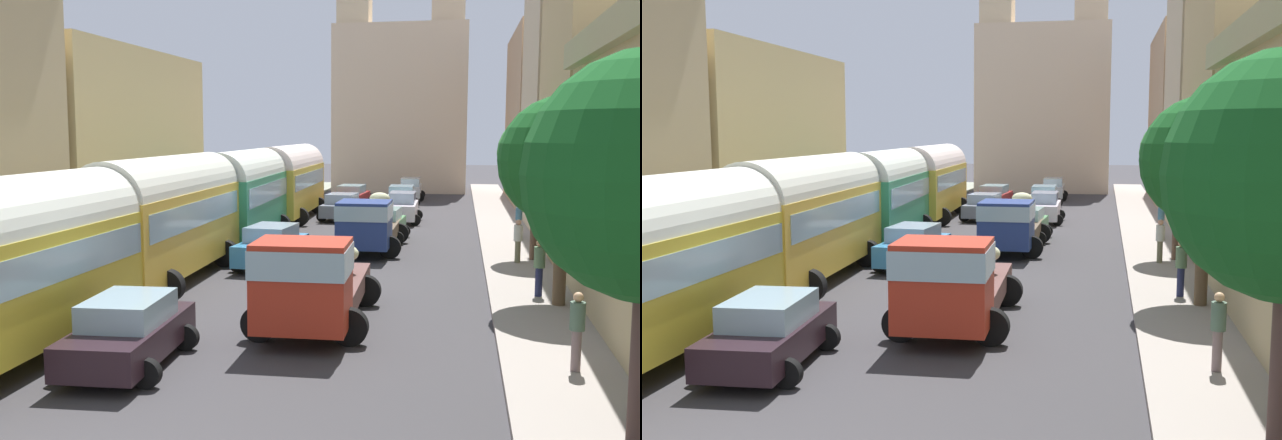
{
  "view_description": "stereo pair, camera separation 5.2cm",
  "coord_description": "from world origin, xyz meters",
  "views": [
    {
      "loc": [
        5.06,
        -7.38,
        5.08
      ],
      "look_at": [
        0.0,
        18.86,
        1.81
      ],
      "focal_mm": 40.95,
      "sensor_mm": 36.0,
      "label": 1
    },
    {
      "loc": [
        5.12,
        -7.37,
        5.08
      ],
      "look_at": [
        0.0,
        18.86,
        1.81
      ],
      "focal_mm": 40.95,
      "sensor_mm": 36.0,
      "label": 2
    }
  ],
  "objects": [
    {
      "name": "ground_plane",
      "position": [
        0.0,
        27.0,
        0.0
      ],
      "size": [
        154.0,
        154.0,
        0.0
      ],
      "primitive_type": "plane",
      "color": "#3A383B"
    },
    {
      "name": "sidewalk_left",
      "position": [
        -7.25,
        27.0,
        0.07
      ],
      "size": [
        2.5,
        70.0,
        0.14
      ],
      "primitive_type": "cube",
      "color": "gray",
      "rests_on": "ground"
    },
    {
      "name": "sidewalk_right",
      "position": [
        7.25,
        27.0,
        0.07
      ],
      "size": [
        2.5,
        70.0,
        0.14
      ],
      "primitive_type": "cube",
      "color": "#A0958C",
      "rests_on": "ground"
    },
    {
      "name": "building_left_2",
      "position": [
        -10.69,
        23.37,
        4.33
      ],
      "size": [
        4.38,
        13.21,
        8.66
      ],
      "color": "tan",
      "rests_on": "ground"
    },
    {
      "name": "building_right_2",
      "position": [
        10.91,
        22.66,
        5.98
      ],
      "size": [
        5.31,
        9.6,
        11.9
      ],
      "color": "tan",
      "rests_on": "ground"
    },
    {
      "name": "building_right_3",
      "position": [
        10.81,
        33.09,
        6.99
      ],
      "size": [
        4.62,
        9.31,
        13.98
      ],
      "color": "#CAB38F",
      "rests_on": "ground"
    },
    {
      "name": "building_right_4",
      "position": [
        11.05,
        46.09,
        5.95
      ],
      "size": [
        5.1,
        14.71,
        11.89
      ],
      "color": "tan",
      "rests_on": "ground"
    },
    {
      "name": "distant_church",
      "position": [
        -0.0,
        55.23,
        7.75
      ],
      "size": [
        10.96,
        7.19,
        21.15
      ],
      "color": "beige",
      "rests_on": "ground"
    },
    {
      "name": "parked_bus_0",
      "position": [
        -4.6,
        6.5,
        2.27
      ],
      "size": [
        3.38,
        9.12,
        4.12
      ],
      "color": "gold",
      "rests_on": "ground"
    },
    {
      "name": "parked_bus_1",
      "position": [
        -4.6,
        15.5,
        2.37
      ],
      "size": [
        3.41,
        9.53,
        4.26
      ],
      "color": "gold",
      "rests_on": "ground"
    },
    {
      "name": "parked_bus_2",
      "position": [
        -4.6,
        24.5,
        2.35
      ],
      "size": [
        3.5,
        8.73,
        4.22
      ],
      "color": "#329165",
      "rests_on": "ground"
    },
    {
      "name": "parked_bus_3",
      "position": [
        -4.6,
        33.5,
        2.37
      ],
      "size": [
        3.49,
        10.0,
        4.27
      ],
      "color": "gold",
      "rests_on": "ground"
    },
    {
      "name": "cargo_truck_0",
      "position": [
        1.42,
        10.41,
        1.29
      ],
      "size": [
        3.22,
        6.75,
        2.53
      ],
      "color": "#B02D1A",
      "rests_on": "ground"
    },
    {
      "name": "cargo_truck_1",
      "position": [
        1.32,
        22.72,
        1.24
      ],
      "size": [
        2.96,
        6.9,
        2.31
      ],
      "color": "navy",
      "rests_on": "ground"
    },
    {
      "name": "car_0",
      "position": [
        1.64,
        26.21,
        0.76
      ],
      "size": [
        2.26,
        4.02,
        1.51
      ],
      "color": "#4E8E55",
      "rests_on": "ground"
    },
    {
      "name": "car_1",
      "position": [
        1.93,
        33.08,
        0.84
      ],
      "size": [
        2.18,
        4.05,
        1.7
      ],
      "color": "silver",
      "rests_on": "ground"
    },
    {
      "name": "car_2",
      "position": [
        1.31,
        40.29,
        0.77
      ],
      "size": [
        2.37,
        4.36,
        1.53
      ],
      "color": "silver",
      "rests_on": "ground"
    },
    {
      "name": "car_3",
      "position": [
        1.45,
        46.77,
        0.81
      ],
      "size": [
        2.18,
        4.25,
        1.62
      ],
      "color": "silver",
      "rests_on": "ground"
    },
    {
      "name": "car_4",
      "position": [
        -1.91,
        6.9,
        0.77
      ],
      "size": [
        2.48,
        4.22,
        1.53
      ],
      "color": "black",
      "rests_on": "ground"
    },
    {
      "name": "car_5",
      "position": [
        -1.82,
        18.73,
        0.79
      ],
      "size": [
        2.52,
        4.2,
        1.58
      ],
      "color": "#3F91D0",
      "rests_on": "ground"
    },
    {
      "name": "car_6",
      "position": [
        -1.57,
        33.69,
        0.76
      ],
      "size": [
        2.53,
        4.02,
        1.51
      ],
      "color": "slate",
      "rests_on": "ground"
    },
    {
      "name": "car_7",
      "position": [
        -1.98,
        40.11,
        0.77
      ],
      "size": [
        2.5,
        4.44,
        1.53
      ],
      "color": "#B22422",
      "rests_on": "ground"
    },
    {
      "name": "pedestrian_0",
      "position": [
        7.73,
        26.8,
        1.05
      ],
      "size": [
        0.41,
        0.41,
        1.81
      ],
      "color": "#183145",
      "rests_on": "ground"
    },
    {
      "name": "pedestrian_1",
      "position": [
        7.24,
        20.62,
        1.02
      ],
      "size": [
        0.35,
        0.35,
        1.78
      ],
      "color": "#747255",
      "rests_on": "ground"
    },
    {
      "name": "pedestrian_3",
      "position": [
        7.45,
        14.96,
        1.08
      ],
      "size": [
        0.44,
        0.44,
        1.86
      ],
      "color": "#202549",
      "rests_on": "ground"
    },
    {
      "name": "pedestrian_4",
      "position": [
        7.49,
        7.97,
        1.05
      ],
      "size": [
        0.4,
        0.4,
        1.81
      ],
      "color": "slate",
      "rests_on": "ground"
    },
    {
      "name": "roadside_tree_1",
      "position": [
        7.9,
        13.93,
        4.24
      ],
      "size": [
        3.66,
        3.66,
        6.09
      ],
      "color": "brown",
      "rests_on": "ground"
    },
    {
      "name": "roadside_tree_2",
      "position": [
        7.9,
        21.46,
        4.2
      ],
      "size": [
        2.98,
        2.98,
        5.72
      ],
      "color": "brown",
      "rests_on": "ground"
    }
  ]
}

